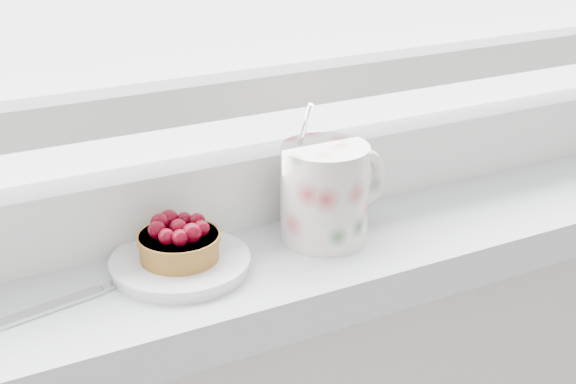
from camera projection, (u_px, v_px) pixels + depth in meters
saucer at (180, 264)px, 0.71m from camera, size 0.12×0.12×0.01m
raspberry_tart at (179, 241)px, 0.70m from camera, size 0.07×0.07×0.04m
floral_mug at (327, 190)px, 0.75m from camera, size 0.12×0.10×0.13m
fork at (81, 297)px, 0.66m from camera, size 0.22×0.06×0.00m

